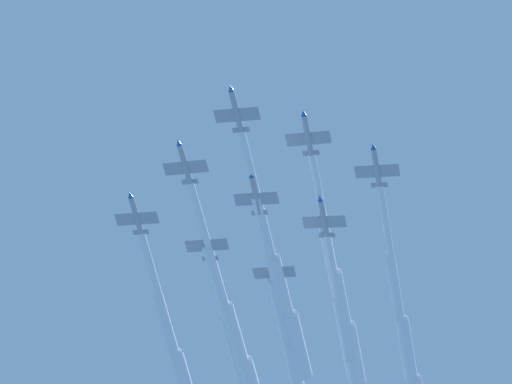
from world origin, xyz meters
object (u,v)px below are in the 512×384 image
at_px(jet_port_inner, 342,304).
at_px(jet_starboard_mid, 408,356).
at_px(jet_starboard_inner, 237,340).
at_px(jet_lead, 282,292).
at_px(jet_port_mid, 297,379).

height_order(jet_port_inner, jet_starboard_mid, jet_port_inner).
height_order(jet_port_inner, jet_starboard_inner, jet_port_inner).
relative_size(jet_lead, jet_starboard_inner, 0.98).
bearing_deg(jet_port_mid, jet_port_inner, -88.36).
distance_m(jet_port_mid, jet_starboard_mid, 23.78).
bearing_deg(jet_lead, jet_port_inner, -0.58).
bearing_deg(jet_starboard_inner, jet_port_mid, 14.82).
xyz_separation_m(jet_starboard_inner, jet_port_mid, (15.79, 4.18, -0.27)).
xyz_separation_m(jet_lead, jet_starboard_mid, (32.28, 5.93, 2.38)).
height_order(jet_port_inner, jet_port_mid, jet_port_inner).
xyz_separation_m(jet_port_mid, jet_starboard_mid, (19.45, -13.38, 2.86)).
bearing_deg(jet_lead, jet_port_mid, 56.40).
bearing_deg(jet_starboard_mid, jet_lead, -169.59).
relative_size(jet_port_mid, jet_starboard_mid, 0.99).
xyz_separation_m(jet_lead, jet_port_inner, (13.39, -0.14, 2.93)).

